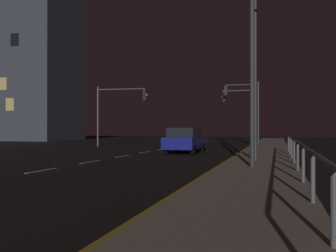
# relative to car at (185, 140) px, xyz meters

# --- Properties ---
(ground_plane) EXTENTS (112.00, 112.00, 0.00)m
(ground_plane) POSITION_rel_car_xyz_m (-2.79, -2.80, -0.82)
(ground_plane) COLOR black
(ground_plane) RESTS_ON ground
(sidewalk_right) EXTENTS (2.88, 77.00, 0.14)m
(sidewalk_right) POSITION_rel_car_xyz_m (4.87, -2.80, -0.75)
(sidewalk_right) COLOR #9E937F
(sidewalk_right) RESTS_ON ground
(lane_markings_center) EXTENTS (0.14, 50.00, 0.01)m
(lane_markings_center) POSITION_rel_car_xyz_m (-2.79, 0.70, -0.82)
(lane_markings_center) COLOR silver
(lane_markings_center) RESTS_ON ground
(lane_edge_line) EXTENTS (0.14, 53.00, 0.01)m
(lane_edge_line) POSITION_rel_car_xyz_m (3.18, 2.20, -0.82)
(lane_edge_line) COLOR gold
(lane_edge_line) RESTS_ON ground
(car) EXTENTS (1.84, 4.41, 1.57)m
(car) POSITION_rel_car_xyz_m (0.00, 0.00, 0.00)
(car) COLOR navy
(car) RESTS_ON ground
(traffic_light_far_left) EXTENTS (3.07, 0.35, 5.41)m
(traffic_light_far_left) POSITION_rel_car_xyz_m (2.65, 11.13, 3.08)
(traffic_light_far_left) COLOR #38383D
(traffic_light_far_left) RESTS_ON sidewalk_right
(traffic_light_far_right) EXTENTS (4.47, 0.43, 5.07)m
(traffic_light_far_right) POSITION_rel_car_xyz_m (-7.24, 7.44, 2.79)
(traffic_light_far_right) COLOR #4C4C51
(traffic_light_far_right) RESTS_ON ground
(traffic_light_near_right) EXTENTS (3.08, 0.51, 4.95)m
(traffic_light_near_right) POSITION_rel_car_xyz_m (2.38, 11.46, 2.77)
(traffic_light_near_right) COLOR #4C4C51
(traffic_light_near_right) RESTS_ON sidewalk_right
(street_lamp_mid_block) EXTENTS (1.71, 1.09, 7.24)m
(street_lamp_mid_block) POSITION_rel_car_xyz_m (4.88, -9.31, 3.67)
(street_lamp_mid_block) COLOR #2D3033
(street_lamp_mid_block) RESTS_ON sidewalk_right
(street_lamp_corner) EXTENTS (1.45, 0.99, 7.93)m
(street_lamp_corner) POSITION_rel_car_xyz_m (4.38, -6.44, 4.00)
(street_lamp_corner) COLOR #38383D
(street_lamp_corner) RESTS_ON sidewalk_right
(barrier_fence) EXTENTS (0.09, 24.03, 0.98)m
(barrier_fence) POSITION_rel_car_xyz_m (6.15, -10.33, 0.06)
(barrier_fence) COLOR #59595E
(barrier_fence) RESTS_ON sidewalk_right
(building_distant) EXTENTS (16.09, 9.81, 25.25)m
(building_distant) POSITION_rel_car_xyz_m (-28.30, 22.29, 11.80)
(building_distant) COLOR #3D424C
(building_distant) RESTS_ON ground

